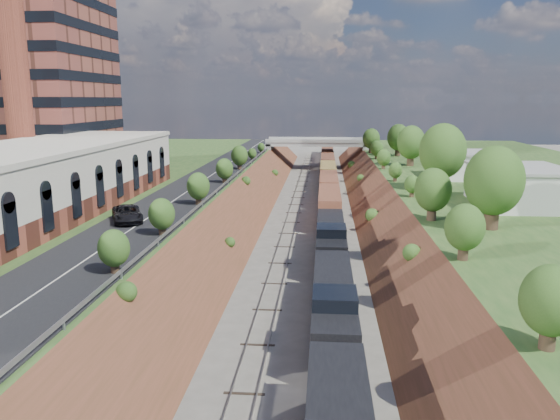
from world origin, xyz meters
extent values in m
cube|color=#2B4F20|center=(-33.00, 60.00, 2.50)|extent=(44.00, 180.00, 5.00)
cube|color=brown|center=(-11.00, 60.00, 0.00)|extent=(10.00, 180.00, 10.00)
cube|color=brown|center=(11.00, 60.00, 0.00)|extent=(10.00, 180.00, 10.00)
cube|color=gray|center=(-2.60, 60.00, 0.09)|extent=(1.58, 180.00, 0.18)
cube|color=gray|center=(2.60, 60.00, 0.09)|extent=(1.58, 180.00, 0.18)
cube|color=black|center=(-15.50, 60.00, 5.05)|extent=(8.00, 180.00, 0.10)
cube|color=#99999E|center=(-11.40, 60.00, 5.55)|extent=(0.06, 171.00, 0.30)
cube|color=brown|center=(-28.00, 38.00, 6.10)|extent=(14.00, 62.00, 2.20)
cube|color=beige|center=(-28.00, 38.00, 9.35)|extent=(14.00, 62.00, 4.30)
cube|color=brown|center=(-44.00, 72.00, 27.00)|extent=(22.00, 22.00, 44.00)
cylinder|color=brown|center=(-36.00, 56.00, 25.00)|extent=(3.20, 3.20, 40.00)
cube|color=gray|center=(-11.50, 122.00, 3.10)|extent=(1.50, 8.00, 6.20)
cube|color=gray|center=(11.50, 122.00, 3.10)|extent=(1.50, 8.00, 6.20)
cube|color=gray|center=(0.00, 122.00, 6.20)|extent=(24.00, 8.00, 1.00)
cube|color=gray|center=(0.00, 118.00, 7.00)|extent=(24.00, 0.30, 0.80)
cube|color=gray|center=(0.00, 126.00, 7.00)|extent=(24.00, 0.30, 0.80)
cube|color=silver|center=(23.50, 52.00, 7.00)|extent=(9.00, 12.00, 4.00)
cube|color=silver|center=(23.00, 74.00, 6.80)|extent=(8.00, 10.00, 3.60)
cylinder|color=#473323|center=(17.00, 40.00, 6.31)|extent=(1.30, 1.30, 2.62)
ellipsoid|color=#345A1F|center=(17.00, 40.00, 9.46)|extent=(5.25, 5.25, 6.30)
cylinder|color=#473323|center=(-11.80, 20.00, 5.61)|extent=(0.66, 0.66, 1.22)
ellipsoid|color=#345A1F|center=(-11.80, 20.00, 7.08)|extent=(2.45, 2.45, 2.94)
cube|color=black|center=(2.60, 27.74, 2.28)|extent=(2.91, 17.43, 2.77)
cube|color=black|center=(2.60, 46.17, 2.28)|extent=(2.91, 17.43, 2.77)
cube|color=brown|center=(2.60, 110.22, 2.64)|extent=(2.91, 108.68, 3.49)
imported|color=black|center=(-16.91, 39.89, 5.88)|extent=(4.65, 6.17, 1.56)
camera|label=1|loc=(1.76, -9.73, 16.63)|focal=35.00mm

